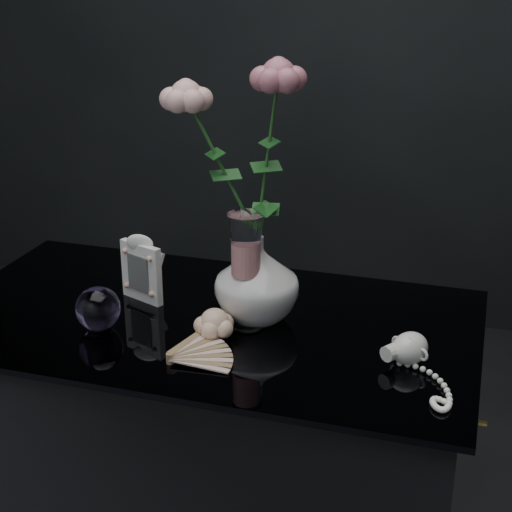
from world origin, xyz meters
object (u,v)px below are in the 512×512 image
(picture_frame, at_px, (141,268))
(pearl_jar, at_px, (410,347))
(loose_rose, at_px, (215,323))
(paperweight, at_px, (98,308))
(wine_glass, at_px, (246,271))
(vase, at_px, (257,279))

(picture_frame, relative_size, pearl_jar, 0.69)
(loose_rose, bearing_deg, paperweight, -151.33)
(wine_glass, distance_m, loose_rose, 0.11)
(paperweight, distance_m, pearl_jar, 0.58)
(loose_rose, bearing_deg, picture_frame, 170.65)
(wine_glass, xyz_separation_m, picture_frame, (-0.24, 0.05, -0.04))
(vase, relative_size, paperweight, 2.00)
(vase, distance_m, wine_glass, 0.04)
(picture_frame, distance_m, loose_rose, 0.23)
(picture_frame, bearing_deg, paperweight, -77.59)
(pearl_jar, bearing_deg, vase, -161.96)
(wine_glass, distance_m, pearl_jar, 0.33)
(paperweight, bearing_deg, vase, 25.40)
(vase, xyz_separation_m, picture_frame, (-0.25, 0.02, -0.01))
(wine_glass, relative_size, picture_frame, 1.57)
(paperweight, bearing_deg, picture_frame, 80.77)
(loose_rose, relative_size, pearl_jar, 0.81)
(paperweight, bearing_deg, loose_rose, 8.34)
(picture_frame, bearing_deg, loose_rose, -8.05)
(picture_frame, relative_size, loose_rose, 0.85)
(vase, bearing_deg, pearl_jar, -15.90)
(paperweight, relative_size, loose_rose, 0.51)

